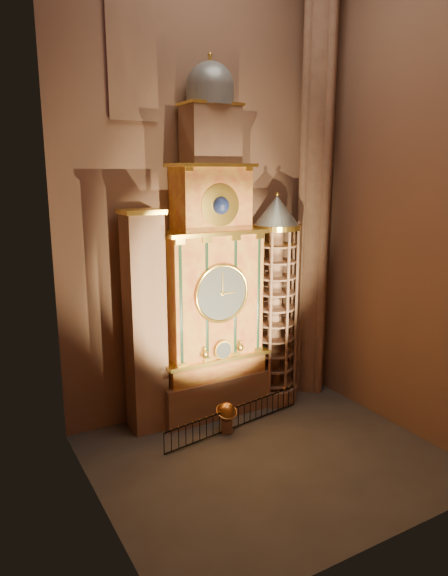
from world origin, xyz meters
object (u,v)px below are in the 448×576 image
astronomical_clock (212,282)px  portrait_tower (145,322)px  stair_turret (275,302)px  iron_railing (235,418)px  celestial_globe (227,415)px

astronomical_clock → portrait_tower: bearing=179.7°
stair_turret → iron_railing: bearing=-151.6°
portrait_tower → stair_turret: bearing=-2.3°
stair_turret → astronomical_clock: bearing=175.7°
portrait_tower → celestial_globe: size_ratio=7.07×
astronomical_clock → iron_railing: bearing=-87.7°
celestial_globe → astronomical_clock: bearing=79.3°
astronomical_clock → portrait_tower: astronomical_clock is taller
astronomical_clock → celestial_globe: size_ratio=11.58×
astronomical_clock → celestial_globe: astronomical_clock is taller
astronomical_clock → iron_railing: 6.47m
astronomical_clock → stair_turret: astronomical_clock is taller
portrait_tower → stair_turret: (6.90, -0.28, 0.12)m
astronomical_clock → portrait_tower: size_ratio=1.64×
celestial_globe → iron_railing: celestial_globe is taller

